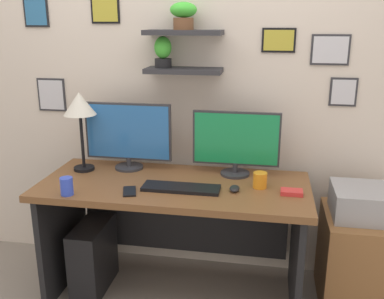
{
  "coord_description": "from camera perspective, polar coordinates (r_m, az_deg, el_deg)",
  "views": [
    {
      "loc": [
        0.53,
        -2.33,
        1.68
      ],
      "look_at": [
        0.1,
        0.05,
        0.95
      ],
      "focal_mm": 40.62,
      "sensor_mm": 36.0,
      "label": 1
    }
  ],
  "objects": [
    {
      "name": "computer_tower_left",
      "position": [
        2.92,
        -12.82,
        -13.53
      ],
      "size": [
        0.18,
        0.4,
        0.44
      ],
      "primitive_type": "cube",
      "color": "black",
      "rests_on": "ground"
    },
    {
      "name": "printer",
      "position": [
        2.72,
        21.88,
        -6.47
      ],
      "size": [
        0.38,
        0.34,
        0.17
      ],
      "primitive_type": "cube",
      "color": "#9E9EA3",
      "rests_on": "drawer_cabinet"
    },
    {
      "name": "desk",
      "position": [
        2.7,
        -2.1,
        -8.22
      ],
      "size": [
        1.58,
        0.68,
        0.75
      ],
      "color": "brown",
      "rests_on": "ground"
    },
    {
      "name": "desk_lamp",
      "position": [
        2.77,
        -14.53,
        5.25
      ],
      "size": [
        0.2,
        0.2,
        0.5
      ],
      "color": "black",
      "rests_on": "desk"
    },
    {
      "name": "ground_plane",
      "position": [
        2.92,
        -2.22,
        -18.29
      ],
      "size": [
        8.0,
        8.0,
        0.0
      ],
      "primitive_type": "plane",
      "color": "gray"
    },
    {
      "name": "cell_phone",
      "position": [
        2.46,
        -8.2,
        -5.46
      ],
      "size": [
        0.11,
        0.15,
        0.01
      ],
      "primitive_type": "cube",
      "rotation": [
        0.0,
        0.0,
        0.31
      ],
      "color": "black",
      "rests_on": "desk"
    },
    {
      "name": "pen_cup",
      "position": [
        2.48,
        -16.13,
        -4.66
      ],
      "size": [
        0.07,
        0.07,
        0.1
      ],
      "primitive_type": "cylinder",
      "color": "blue",
      "rests_on": "desk"
    },
    {
      "name": "coffee_mug",
      "position": [
        2.51,
        8.92,
        -4.0
      ],
      "size": [
        0.08,
        0.08,
        0.09
      ],
      "primitive_type": "cylinder",
      "color": "orange",
      "rests_on": "desk"
    },
    {
      "name": "monitor_right",
      "position": [
        2.66,
        5.8,
        0.96
      ],
      "size": [
        0.53,
        0.18,
        0.4
      ],
      "color": "#2D2D33",
      "rests_on": "desk"
    },
    {
      "name": "scissors_tray",
      "position": [
        2.46,
        12.95,
        -5.48
      ],
      "size": [
        0.12,
        0.08,
        0.02
      ],
      "primitive_type": "cube",
      "rotation": [
        0.0,
        0.0,
        -0.01
      ],
      "color": "red",
      "rests_on": "desk"
    },
    {
      "name": "keyboard",
      "position": [
        2.46,
        -1.44,
        -5.07
      ],
      "size": [
        0.44,
        0.14,
        0.02
      ],
      "primitive_type": "cube",
      "color": "black",
      "rests_on": "desk"
    },
    {
      "name": "back_wall_assembly",
      "position": [
        2.84,
        -0.65,
        10.27
      ],
      "size": [
        4.4,
        0.24,
        2.7
      ],
      "color": "beige",
      "rests_on": "ground"
    },
    {
      "name": "computer_mouse",
      "position": [
        2.45,
        5.6,
        -5.13
      ],
      "size": [
        0.06,
        0.09,
        0.03
      ],
      "primitive_type": "ellipsoid",
      "color": "black",
      "rests_on": "desk"
    },
    {
      "name": "drawer_cabinet",
      "position": [
        2.88,
        21.05,
        -13.33
      ],
      "size": [
        0.44,
        0.5,
        0.58
      ],
      "primitive_type": "cube",
      "color": "brown",
      "rests_on": "ground"
    },
    {
      "name": "monitor_left",
      "position": [
        2.78,
        -8.39,
        1.93
      ],
      "size": [
        0.56,
        0.18,
        0.43
      ],
      "color": "#2D2D33",
      "rests_on": "desk"
    }
  ]
}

